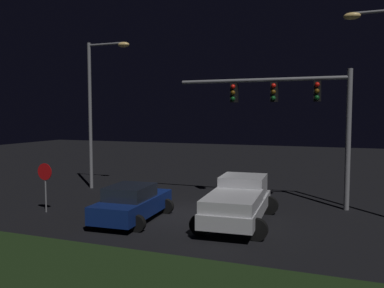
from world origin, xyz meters
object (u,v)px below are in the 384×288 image
Objects in this scene: stop_sign at (45,178)px; pickup_truck at (239,199)px; car_sedan at (132,203)px; street_lamp_left at (98,98)px; traffic_signal_gantry at (294,104)px.

pickup_truck is at bearing 9.14° from stop_sign.
car_sedan is 9.05m from street_lamp_left.
street_lamp_left reaches higher than pickup_truck.
car_sedan is (-4.25, -1.21, -0.26)m from pickup_truck.
street_lamp_left reaches higher than car_sedan.
pickup_truck is 5.79m from traffic_signal_gantry.
car_sedan is 8.88m from traffic_signal_gantry.
car_sedan is at bearing 2.32° from stop_sign.
street_lamp_left is at bearing 61.94° from pickup_truck.
car_sedan is at bearing -139.02° from traffic_signal_gantry.
stop_sign reaches higher than car_sedan.
car_sedan is 0.52× the size of street_lamp_left.
street_lamp_left is (-9.65, 4.38, 4.39)m from pickup_truck.
traffic_signal_gantry is 3.73× the size of stop_sign.
stop_sign is (-8.61, -1.39, 0.56)m from pickup_truck.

